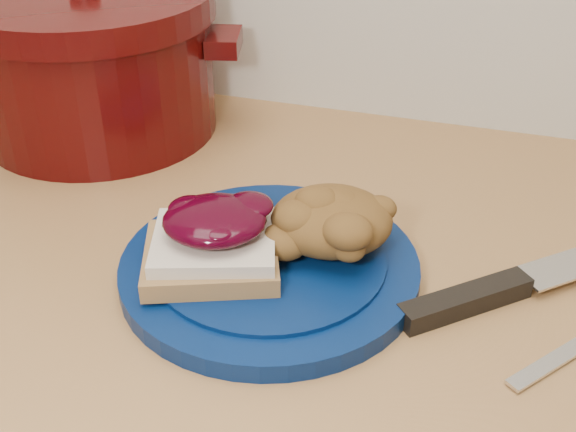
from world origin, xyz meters
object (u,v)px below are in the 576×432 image
(pepper_grinder, at_px, (95,51))
(dutch_oven, at_px, (94,61))
(plate, at_px, (270,268))
(chef_knife, at_px, (508,286))

(pepper_grinder, bearing_deg, dutch_oven, -59.29)
(plate, bearing_deg, dutch_oven, 142.35)
(plate, height_order, dutch_oven, dutch_oven)
(chef_knife, relative_size, dutch_oven, 0.73)
(dutch_oven, relative_size, pepper_grinder, 2.38)
(chef_knife, height_order, pepper_grinder, pepper_grinder)
(plate, xyz_separation_m, chef_knife, (0.19, 0.03, 0.00))
(chef_knife, bearing_deg, dutch_oven, 116.80)
(chef_knife, distance_m, pepper_grinder, 0.56)
(plate, bearing_deg, chef_knife, 9.72)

